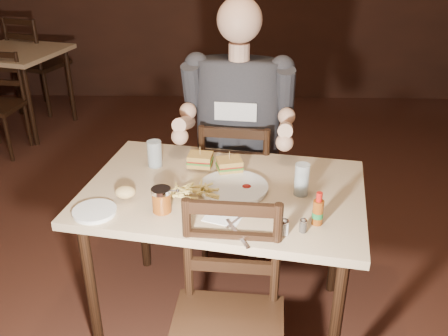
{
  "coord_description": "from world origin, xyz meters",
  "views": [
    {
      "loc": [
        0.16,
        -2.02,
        1.88
      ],
      "look_at": [
        0.1,
        0.01,
        0.85
      ],
      "focal_mm": 40.0,
      "sensor_mm": 36.0,
      "label": 1
    }
  ],
  "objects_px": {
    "syrup_dispenser": "(162,200)",
    "main_table": "(224,203)",
    "chair_near": "(227,334)",
    "chair_far": "(237,187)",
    "side_plate": "(95,212)",
    "glass_right": "(302,180)",
    "bg_table": "(16,60)",
    "glass_left": "(155,154)",
    "diner": "(237,102)",
    "dinner_plate": "(233,188)",
    "hot_sauce": "(318,208)",
    "bg_chair_far": "(41,64)"
  },
  "relations": [
    {
      "from": "main_table",
      "to": "chair_near",
      "type": "bearing_deg",
      "value": -87.34
    },
    {
      "from": "chair_far",
      "to": "chair_near",
      "type": "distance_m",
      "value": 1.16
    },
    {
      "from": "side_plate",
      "to": "bg_table",
      "type": "bearing_deg",
      "value": 117.87
    },
    {
      "from": "chair_near",
      "to": "glass_left",
      "type": "xyz_separation_m",
      "value": [
        -0.37,
        0.81,
        0.37
      ]
    },
    {
      "from": "chair_near",
      "to": "dinner_plate",
      "type": "relative_size",
      "value": 3.05
    },
    {
      "from": "chair_far",
      "to": "side_plate",
      "type": "distance_m",
      "value": 1.05
    },
    {
      "from": "main_table",
      "to": "side_plate",
      "type": "relative_size",
      "value": 7.78
    },
    {
      "from": "diner",
      "to": "dinner_plate",
      "type": "height_order",
      "value": "diner"
    },
    {
      "from": "bg_table",
      "to": "dinner_plate",
      "type": "height_order",
      "value": "dinner_plate"
    },
    {
      "from": "side_plate",
      "to": "glass_right",
      "type": "bearing_deg",
      "value": 11.99
    },
    {
      "from": "chair_far",
      "to": "side_plate",
      "type": "relative_size",
      "value": 5.11
    },
    {
      "from": "main_table",
      "to": "side_plate",
      "type": "bearing_deg",
      "value": -156.88
    },
    {
      "from": "chair_far",
      "to": "glass_left",
      "type": "height_order",
      "value": "chair_far"
    },
    {
      "from": "side_plate",
      "to": "hot_sauce",
      "type": "bearing_deg",
      "value": -3.18
    },
    {
      "from": "bg_chair_far",
      "to": "glass_left",
      "type": "relative_size",
      "value": 7.56
    },
    {
      "from": "bg_table",
      "to": "main_table",
      "type": "bearing_deg",
      "value": -51.86
    },
    {
      "from": "chair_near",
      "to": "bg_chair_far",
      "type": "height_order",
      "value": "bg_chair_far"
    },
    {
      "from": "glass_right",
      "to": "syrup_dispenser",
      "type": "height_order",
      "value": "glass_right"
    },
    {
      "from": "bg_chair_far",
      "to": "syrup_dispenser",
      "type": "distance_m",
      "value": 3.74
    },
    {
      "from": "syrup_dispenser",
      "to": "main_table",
      "type": "bearing_deg",
      "value": 48.57
    },
    {
      "from": "chair_near",
      "to": "bg_table",
      "type": "bearing_deg",
      "value": 127.29
    },
    {
      "from": "main_table",
      "to": "bg_table",
      "type": "distance_m",
      "value": 3.23
    },
    {
      "from": "chair_near",
      "to": "hot_sauce",
      "type": "distance_m",
      "value": 0.6
    },
    {
      "from": "diner",
      "to": "bg_table",
      "type": "bearing_deg",
      "value": 142.29
    },
    {
      "from": "main_table",
      "to": "glass_right",
      "type": "bearing_deg",
      "value": -6.76
    },
    {
      "from": "chair_near",
      "to": "glass_left",
      "type": "relative_size",
      "value": 7.11
    },
    {
      "from": "chair_near",
      "to": "side_plate",
      "type": "distance_m",
      "value": 0.73
    },
    {
      "from": "glass_right",
      "to": "hot_sauce",
      "type": "xyz_separation_m",
      "value": [
        0.04,
        -0.24,
        -0.0
      ]
    },
    {
      "from": "bg_table",
      "to": "syrup_dispenser",
      "type": "distance_m",
      "value": 3.25
    },
    {
      "from": "main_table",
      "to": "hot_sauce",
      "type": "xyz_separation_m",
      "value": [
        0.38,
        -0.28,
        0.15
      ]
    },
    {
      "from": "glass_left",
      "to": "glass_right",
      "type": "relative_size",
      "value": 0.89
    },
    {
      "from": "bg_table",
      "to": "glass_right",
      "type": "height_order",
      "value": "glass_right"
    },
    {
      "from": "bg_chair_far",
      "to": "glass_left",
      "type": "bearing_deg",
      "value": 140.78
    },
    {
      "from": "dinner_plate",
      "to": "bg_table",
      "type": "bearing_deg",
      "value": 128.62
    },
    {
      "from": "hot_sauce",
      "to": "side_plate",
      "type": "relative_size",
      "value": 0.81
    },
    {
      "from": "glass_left",
      "to": "glass_right",
      "type": "distance_m",
      "value": 0.74
    },
    {
      "from": "bg_table",
      "to": "syrup_dispenser",
      "type": "height_order",
      "value": "syrup_dispenser"
    },
    {
      "from": "dinner_plate",
      "to": "glass_left",
      "type": "bearing_deg",
      "value": 148.9
    },
    {
      "from": "glass_right",
      "to": "side_plate",
      "type": "bearing_deg",
      "value": -168.01
    },
    {
      "from": "main_table",
      "to": "glass_left",
      "type": "relative_size",
      "value": 10.56
    },
    {
      "from": "diner",
      "to": "hot_sauce",
      "type": "distance_m",
      "value": 0.88
    },
    {
      "from": "glass_left",
      "to": "main_table",
      "type": "bearing_deg",
      "value": -32.89
    },
    {
      "from": "glass_left",
      "to": "dinner_plate",
      "type": "bearing_deg",
      "value": -31.1
    },
    {
      "from": "chair_far",
      "to": "bg_chair_far",
      "type": "xyz_separation_m",
      "value": [
        -2.06,
        2.52,
        0.04
      ]
    },
    {
      "from": "dinner_plate",
      "to": "syrup_dispenser",
      "type": "xyz_separation_m",
      "value": [
        -0.3,
        -0.19,
        0.05
      ]
    },
    {
      "from": "chair_far",
      "to": "main_table",
      "type": "bearing_deg",
      "value": 90.38
    },
    {
      "from": "main_table",
      "to": "chair_near",
      "type": "height_order",
      "value": "chair_near"
    },
    {
      "from": "main_table",
      "to": "diner",
      "type": "distance_m",
      "value": 0.61
    },
    {
      "from": "chair_far",
      "to": "hot_sauce",
      "type": "relative_size",
      "value": 6.32
    },
    {
      "from": "side_plate",
      "to": "main_table",
      "type": "bearing_deg",
      "value": 23.12
    }
  ]
}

